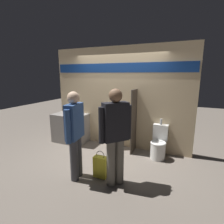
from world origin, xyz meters
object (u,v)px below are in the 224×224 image
at_px(urinal_near_counter, 111,119).
at_px(person_in_vest, 75,132).
at_px(sink_basin, 72,112).
at_px(cell_phone, 76,116).
at_px(shopping_bag, 100,167).
at_px(toilet, 159,145).
at_px(person_with_lanyard, 115,134).

xyz_separation_m(urinal_near_counter, person_in_vest, (0.02, -1.65, 0.14)).
relative_size(sink_basin, cell_phone, 2.65).
xyz_separation_m(person_in_vest, shopping_bag, (0.41, 0.21, -0.72)).
relative_size(cell_phone, toilet, 0.15).
xyz_separation_m(sink_basin, cell_phone, (0.25, -0.18, -0.05)).
bearing_deg(person_with_lanyard, sink_basin, 95.76).
height_order(sink_basin, toilet, sink_basin).
bearing_deg(sink_basin, cell_phone, -36.64).
relative_size(cell_phone, person_in_vest, 0.08).
bearing_deg(toilet, person_with_lanyard, -111.34).
relative_size(person_with_lanyard, shopping_bag, 3.20).
bearing_deg(person_in_vest, shopping_bag, -71.39).
relative_size(cell_phone, shopping_bag, 0.26).
xyz_separation_m(person_in_vest, person_with_lanyard, (0.76, 0.13, 0.04)).
bearing_deg(person_with_lanyard, toilet, 20.11).
height_order(sink_basin, urinal_near_counter, urinal_near_counter).
xyz_separation_m(sink_basin, toilet, (2.53, -0.04, -0.57)).
relative_size(toilet, person_in_vest, 0.55).
height_order(person_in_vest, shopping_bag, person_in_vest).
bearing_deg(shopping_bag, person_in_vest, -152.82).
distance_m(cell_phone, shopping_bag, 1.92).
distance_m(toilet, person_in_vest, 2.10).
distance_m(urinal_near_counter, person_in_vest, 1.66).
distance_m(person_with_lanyard, shopping_bag, 0.83).
relative_size(cell_phone, person_with_lanyard, 0.08).
bearing_deg(toilet, person_in_vest, -130.59).
bearing_deg(sink_basin, person_in_vest, -51.88).
bearing_deg(cell_phone, person_with_lanyard, -35.56).
bearing_deg(toilet, urinal_near_counter, 174.63).
relative_size(toilet, shopping_bag, 1.69).
bearing_deg(person_in_vest, person_with_lanyard, -88.66).
distance_m(sink_basin, urinal_near_counter, 1.21).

